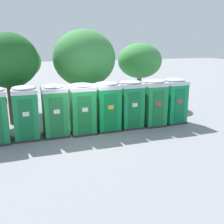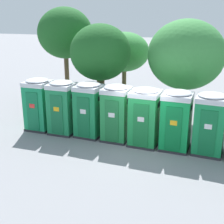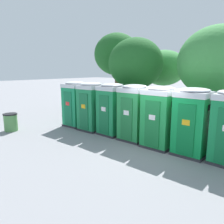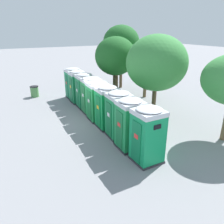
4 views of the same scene
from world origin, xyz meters
The scene contains 12 objects.
ground_plane centered at (0.00, 0.00, 0.00)m, with size 120.00×120.00×0.00m, color gray.
portapotty_2 centered at (-2.65, 0.29, 1.28)m, with size 1.22×1.26×2.54m.
portapotty_3 centered at (-1.32, 0.24, 1.28)m, with size 1.18×1.22×2.54m.
portapotty_4 centered at (0.00, 0.12, 1.28)m, with size 1.27×1.24×2.54m.
portapotty_5 centered at (1.33, 0.13, 1.28)m, with size 1.24×1.24×2.54m.
portapotty_6 centered at (2.67, 0.14, 1.28)m, with size 1.27×1.27×2.54m.
portapotty_7 centered at (3.99, 0.01, 1.28)m, with size 1.23×1.24×2.54m.
portapotty_8 centered at (5.33, 0.05, 1.28)m, with size 1.21×1.21×2.54m.
street_tree_0 centered at (5.63, 4.88, 3.20)m, with size 3.15×3.15×4.47m.
street_tree_2 centered at (-2.65, 5.73, 3.27)m, with size 2.97×2.97×4.45m.
street_tree_3 centered at (1.18, 3.66, 3.52)m, with size 3.81×3.81×5.26m.
street_tree_4 centered at (-3.19, 3.16, 3.49)m, with size 3.19×3.19×5.00m.
Camera 1 is at (-3.28, -12.14, 4.34)m, focal length 42.00 mm.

